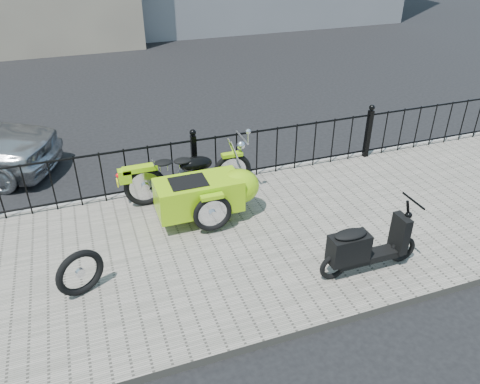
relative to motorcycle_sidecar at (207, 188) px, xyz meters
name	(u,v)px	position (x,y,z in m)	size (l,w,h in m)	color
ground	(218,231)	(0.05, -0.34, -0.59)	(120.00, 120.00, 0.00)	black
sidewalk	(228,246)	(0.05, -0.84, -0.53)	(30.00, 3.80, 0.12)	slate
curb	(194,185)	(0.05, 1.10, -0.53)	(30.00, 0.10, 0.12)	gray
iron_fence	(194,162)	(0.05, 0.96, -0.01)	(14.11, 0.11, 1.08)	black
motorcycle_sidecar	(207,188)	(0.00, 0.00, 0.00)	(2.28, 1.48, 0.98)	black
scooter	(364,248)	(1.54, -2.05, -0.09)	(1.47, 0.43, 1.00)	black
spare_tire	(80,273)	(-2.01, -1.22, -0.16)	(0.64, 0.64, 0.09)	black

